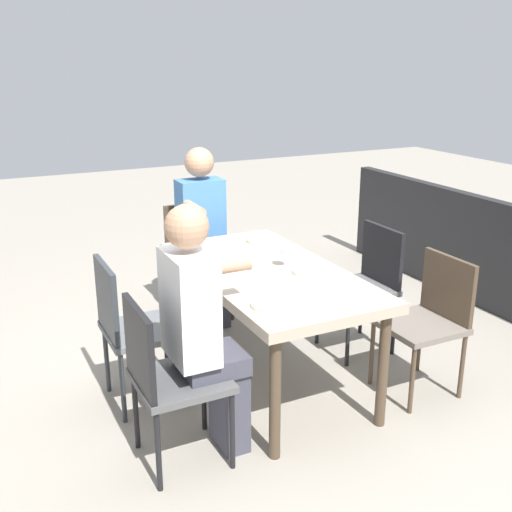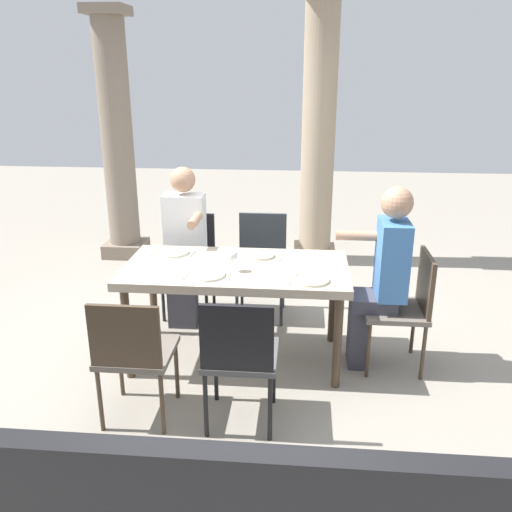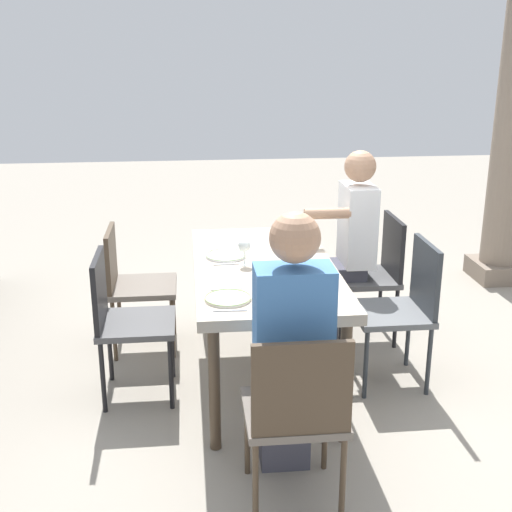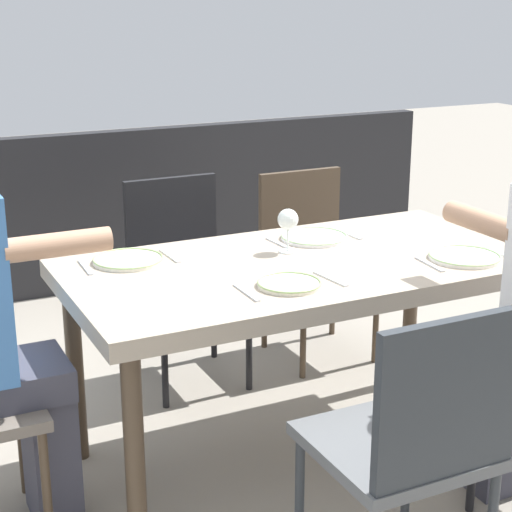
# 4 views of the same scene
# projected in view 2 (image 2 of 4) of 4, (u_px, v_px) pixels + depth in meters

# --- Properties ---
(ground_plane) EXTENTS (16.00, 16.00, 0.00)m
(ground_plane) POSITION_uv_depth(u_px,v_px,m) (237.00, 357.00, 4.13)
(ground_plane) COLOR gray
(dining_table) EXTENTS (1.62, 0.83, 0.75)m
(dining_table) POSITION_uv_depth(u_px,v_px,m) (236.00, 275.00, 3.91)
(dining_table) COLOR tan
(dining_table) RESTS_ON ground
(chair_west_north) EXTENTS (0.44, 0.44, 0.88)m
(chair_west_north) POSITION_uv_depth(u_px,v_px,m) (190.00, 257.00, 4.79)
(chair_west_north) COLOR #4F4F50
(chair_west_north) RESTS_ON ground
(chair_west_south) EXTENTS (0.44, 0.44, 0.85)m
(chair_west_south) POSITION_uv_depth(u_px,v_px,m) (133.00, 350.00, 3.23)
(chair_west_south) COLOR #6A6158
(chair_west_south) RESTS_ON ground
(chair_mid_north) EXTENTS (0.44, 0.44, 0.89)m
(chair_mid_north) POSITION_uv_depth(u_px,v_px,m) (262.00, 258.00, 4.74)
(chair_mid_north) COLOR #5B5E61
(chair_mid_north) RESTS_ON ground
(chair_mid_south) EXTENTS (0.44, 0.44, 0.87)m
(chair_mid_south) POSITION_uv_depth(u_px,v_px,m) (239.00, 353.00, 3.17)
(chair_mid_south) COLOR #4F4F50
(chair_mid_south) RESTS_ON ground
(chair_head_east) EXTENTS (0.44, 0.44, 0.88)m
(chair_head_east) POSITION_uv_depth(u_px,v_px,m) (406.00, 303.00, 3.86)
(chair_head_east) COLOR #6A6158
(chair_head_east) RESTS_ON ground
(diner_woman_green) EXTENTS (0.35, 0.50, 1.33)m
(diner_woman_green) POSITION_uv_depth(u_px,v_px,m) (184.00, 241.00, 4.54)
(diner_woman_green) COLOR #3F3F4C
(diner_woman_green) RESTS_ON ground
(diner_man_white) EXTENTS (0.50, 0.35, 1.35)m
(diner_man_white) POSITION_uv_depth(u_px,v_px,m) (382.00, 273.00, 3.81)
(diner_man_white) COLOR #3F3F4C
(diner_man_white) RESTS_ON ground
(stone_column_near) EXTENTS (0.45, 0.45, 2.71)m
(stone_column_near) POSITION_uv_depth(u_px,v_px,m) (117.00, 141.00, 5.97)
(stone_column_near) COLOR gray
(stone_column_near) RESTS_ON ground
(stone_column_centre) EXTENTS (0.47, 0.47, 2.90)m
(stone_column_centre) POSITION_uv_depth(u_px,v_px,m) (318.00, 134.00, 5.76)
(stone_column_centre) COLOR tan
(stone_column_centre) RESTS_ON ground
(plate_0) EXTENTS (0.25, 0.25, 0.02)m
(plate_0) POSITION_uv_depth(u_px,v_px,m) (173.00, 252.00, 4.14)
(plate_0) COLOR white
(plate_0) RESTS_ON dining_table
(fork_0) EXTENTS (0.03, 0.17, 0.01)m
(fork_0) POSITION_uv_depth(u_px,v_px,m) (154.00, 252.00, 4.16)
(fork_0) COLOR silver
(fork_0) RESTS_ON dining_table
(spoon_0) EXTENTS (0.03, 0.17, 0.01)m
(spoon_0) POSITION_uv_depth(u_px,v_px,m) (192.00, 253.00, 4.13)
(spoon_0) COLOR silver
(spoon_0) RESTS_ON dining_table
(plate_1) EXTENTS (0.25, 0.25, 0.02)m
(plate_1) POSITION_uv_depth(u_px,v_px,m) (207.00, 275.00, 3.69)
(plate_1) COLOR white
(plate_1) RESTS_ON dining_table
(wine_glass_1) EXTENTS (0.07, 0.07, 0.16)m
(wine_glass_1) POSITION_uv_depth(u_px,v_px,m) (233.00, 256.00, 3.74)
(wine_glass_1) COLOR white
(wine_glass_1) RESTS_ON dining_table
(fork_1) EXTENTS (0.02, 0.17, 0.01)m
(fork_1) POSITION_uv_depth(u_px,v_px,m) (185.00, 275.00, 3.71)
(fork_1) COLOR silver
(fork_1) RESTS_ON dining_table
(spoon_1) EXTENTS (0.03, 0.17, 0.01)m
(spoon_1) POSITION_uv_depth(u_px,v_px,m) (229.00, 276.00, 3.68)
(spoon_1) COLOR silver
(spoon_1) RESTS_ON dining_table
(plate_2) EXTENTS (0.20, 0.20, 0.02)m
(plate_2) POSITION_uv_depth(u_px,v_px,m) (261.00, 255.00, 4.07)
(plate_2) COLOR silver
(plate_2) RESTS_ON dining_table
(fork_2) EXTENTS (0.03, 0.17, 0.01)m
(fork_2) POSITION_uv_depth(u_px,v_px,m) (241.00, 255.00, 4.09)
(fork_2) COLOR silver
(fork_2) RESTS_ON dining_table
(spoon_2) EXTENTS (0.02, 0.17, 0.01)m
(spoon_2) POSITION_uv_depth(u_px,v_px,m) (281.00, 257.00, 4.06)
(spoon_2) COLOR silver
(spoon_2) RESTS_ON dining_table
(plate_3) EXTENTS (0.24, 0.24, 0.02)m
(plate_3) POSITION_uv_depth(u_px,v_px,m) (312.00, 280.00, 3.60)
(plate_3) COLOR silver
(plate_3) RESTS_ON dining_table
(fork_3) EXTENTS (0.02, 0.17, 0.01)m
(fork_3) POSITION_uv_depth(u_px,v_px,m) (289.00, 280.00, 3.62)
(fork_3) COLOR silver
(fork_3) RESTS_ON dining_table
(spoon_3) EXTENTS (0.02, 0.17, 0.01)m
(spoon_3) POSITION_uv_depth(u_px,v_px,m) (334.00, 281.00, 3.59)
(spoon_3) COLOR silver
(spoon_3) RESTS_ON dining_table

